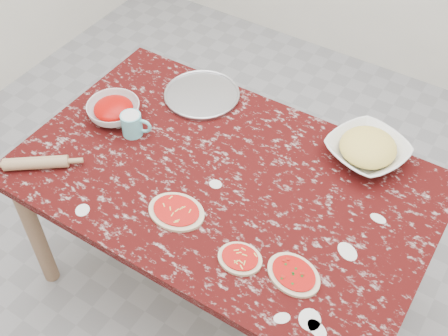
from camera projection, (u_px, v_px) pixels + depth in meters
ground at (224, 281)px, 2.75m from camera, size 4.00×4.00×0.00m
worktable at (224, 191)px, 2.26m from camera, size 1.60×1.00×0.75m
pizza_tray at (202, 95)px, 2.52m from camera, size 0.38×0.38×0.01m
sauce_bowl at (114, 111)px, 2.41m from camera, size 0.26×0.26×0.07m
cheese_bowl at (367, 151)px, 2.24m from camera, size 0.38×0.38×0.07m
flour_mug at (133, 124)px, 2.33m from camera, size 0.12×0.09×0.10m
pizza_left at (176, 212)px, 2.07m from camera, size 0.23×0.18×0.02m
pizza_mid at (240, 258)px, 1.94m from camera, size 0.17×0.14×0.02m
pizza_right at (294, 274)px, 1.89m from camera, size 0.22×0.19×0.02m
rolling_pin at (36, 163)px, 2.22m from camera, size 0.23×0.19×0.05m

